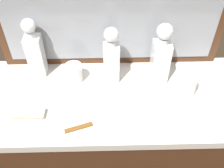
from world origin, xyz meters
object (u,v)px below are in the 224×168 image
at_px(crystal_tumbler_far_left, 188,85).
at_px(silver_brush_right, 28,113).
at_px(crystal_tumbler_far_right, 74,74).
at_px(crystal_decanter_front, 160,59).
at_px(crystal_decanter_rear, 35,53).
at_px(tortoiseshell_comb, 79,128).
at_px(crystal_decanter_far_left, 112,60).

bearing_deg(crystal_tumbler_far_left, silver_brush_right, -170.66).
bearing_deg(crystal_tumbler_far_right, crystal_decanter_front, 0.90).
relative_size(crystal_decanter_rear, tortoiseshell_comb, 2.58).
xyz_separation_m(crystal_decanter_rear, tortoiseshell_comb, (0.21, -0.34, -0.12)).
relative_size(crystal_tumbler_far_left, silver_brush_right, 0.72).
distance_m(crystal_decanter_front, crystal_tumbler_far_left, 0.17).
height_order(silver_brush_right, tortoiseshell_comb, silver_brush_right).
bearing_deg(silver_brush_right, crystal_tumbler_far_left, 9.34).
distance_m(crystal_decanter_far_left, silver_brush_right, 0.44).
bearing_deg(crystal_decanter_far_left, crystal_decanter_rear, 172.07).
bearing_deg(crystal_tumbler_far_left, crystal_decanter_front, 140.36).
height_order(crystal_tumbler_far_left, tortoiseshell_comb, crystal_tumbler_far_left).
distance_m(crystal_decanter_far_left, crystal_tumbler_far_left, 0.36).
relative_size(crystal_decanter_front, crystal_tumbler_far_left, 2.86).
xyz_separation_m(crystal_decanter_front, crystal_decanter_rear, (-0.58, 0.06, -0.00)).
relative_size(crystal_tumbler_far_left, crystal_tumbler_far_right, 1.13).
relative_size(crystal_decanter_far_left, crystal_tumbler_far_right, 3.03).
distance_m(crystal_decanter_rear, crystal_tumbler_far_right, 0.21).
xyz_separation_m(crystal_decanter_far_left, crystal_tumbler_far_right, (-0.18, -0.01, -0.07)).
bearing_deg(crystal_decanter_far_left, crystal_tumbler_far_right, -176.05).
bearing_deg(crystal_decanter_far_left, crystal_tumbler_far_left, -17.04).
distance_m(crystal_decanter_far_left, crystal_tumbler_far_right, 0.19).
xyz_separation_m(crystal_decanter_front, crystal_decanter_far_left, (-0.22, 0.01, -0.01)).
distance_m(crystal_decanter_far_left, tortoiseshell_comb, 0.35).
bearing_deg(crystal_tumbler_far_left, tortoiseshell_comb, -158.75).
bearing_deg(silver_brush_right, crystal_tumbler_far_right, 48.21).
bearing_deg(crystal_decanter_rear, crystal_tumbler_far_right, -19.22).
bearing_deg(crystal_decanter_rear, crystal_decanter_far_left, -7.93).
distance_m(crystal_tumbler_far_left, crystal_tumbler_far_right, 0.53).
bearing_deg(crystal_decanter_front, crystal_tumbler_far_right, -179.10).
bearing_deg(crystal_tumbler_far_right, crystal_decanter_rear, 160.78).
bearing_deg(silver_brush_right, crystal_decanter_rear, 88.26).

